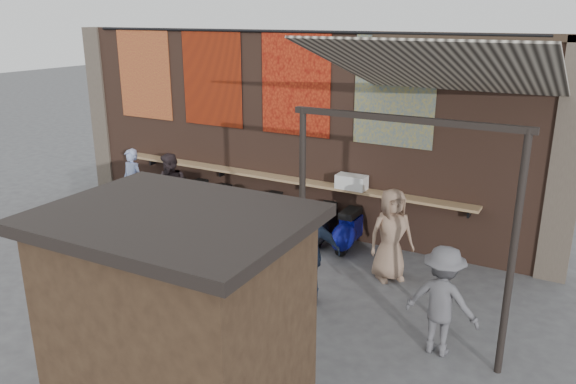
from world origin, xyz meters
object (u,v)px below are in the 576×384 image
object	(u,v)px
scooter_stool_0	(172,196)
scooter_stool_5	(293,221)
diner_right	(172,190)
scooter_stool_4	(269,214)
shopper_grey	(442,301)
shelf_box	(352,182)
diner_left	(133,183)
scooter_stool_7	(348,231)
scooter_stool_3	(241,210)
shopper_navy	(308,254)
scooter_stool_6	(323,225)
scooter_stool_2	(219,205)
scooter_stool_1	(194,200)
market_stall	(180,337)
shopper_tan	(391,235)

from	to	relation	value
scooter_stool_0	scooter_stool_5	world-z (taller)	scooter_stool_0
diner_right	scooter_stool_4	bearing A→B (deg)	21.45
scooter_stool_5	shopper_grey	xyz separation A→B (m)	(3.62, -2.57, 0.41)
shelf_box	diner_left	world-z (taller)	diner_left
scooter_stool_4	scooter_stool_7	bearing A→B (deg)	-2.38
scooter_stool_3	scooter_stool_7	size ratio (longest dim) A/B	0.92
shopper_navy	scooter_stool_6	bearing A→B (deg)	-104.90
scooter_stool_2	diner_right	size ratio (longest dim) A/B	0.52
scooter_stool_1	scooter_stool_2	distance (m)	0.63
scooter_stool_5	scooter_stool_7	size ratio (longest dim) A/B	0.87
diner_right	market_stall	xyz separation A→B (m)	(4.27, -4.81, 0.43)
scooter_stool_6	diner_left	bearing A→B (deg)	-172.51
scooter_stool_5	shelf_box	bearing A→B (deg)	12.90
scooter_stool_3	scooter_stool_6	bearing A→B (deg)	-0.86
scooter_stool_2	shopper_tan	size ratio (longest dim) A/B	0.51
scooter_stool_1	scooter_stool_6	xyz separation A→B (m)	(3.12, 0.02, -0.01)
shelf_box	diner_right	bearing A→B (deg)	-166.24
scooter_stool_5	scooter_stool_6	distance (m)	0.68
scooter_stool_2	scooter_stool_7	size ratio (longest dim) A/B	0.98
scooter_stool_2	diner_left	xyz separation A→B (m)	(-1.88, -0.60, 0.37)
scooter_stool_2	shopper_navy	bearing A→B (deg)	-34.43
market_stall	scooter_stool_2	bearing A→B (deg)	121.80
scooter_stool_2	scooter_stool_4	xyz separation A→B (m)	(1.24, 0.01, 0.01)
scooter_stool_2	scooter_stool_4	world-z (taller)	scooter_stool_4
shelf_box	scooter_stool_7	world-z (taller)	shelf_box
scooter_stool_2	shopper_tan	bearing A→B (deg)	-10.90
shelf_box	scooter_stool_2	bearing A→B (deg)	-174.83
scooter_stool_6	market_stall	xyz separation A→B (m)	(1.04, -5.42, 0.81)
shopper_navy	scooter_stool_1	bearing A→B (deg)	-64.94
scooter_stool_4	diner_left	xyz separation A→B (m)	(-3.12, -0.61, 0.36)
shopper_tan	market_stall	world-z (taller)	market_stall
scooter_stool_0	scooter_stool_6	distance (m)	3.75
scooter_stool_1	scooter_stool_0	bearing A→B (deg)	-179.30
market_stall	diner_right	bearing A→B (deg)	130.43
diner_left	market_stall	xyz separation A→B (m)	(5.41, -4.85, 0.45)
scooter_stool_4	market_stall	bearing A→B (deg)	-67.23
scooter_stool_6	shelf_box	bearing A→B (deg)	32.62
scooter_stool_3	diner_left	xyz separation A→B (m)	(-2.44, -0.60, 0.40)
scooter_stool_5	scooter_stool_0	bearing A→B (deg)	-178.97
scooter_stool_1	shopper_tan	distance (m)	4.83
scooter_stool_6	scooter_stool_7	xyz separation A→B (m)	(0.55, -0.04, 0.00)
shelf_box	shopper_grey	bearing A→B (deg)	-48.50
shelf_box	shopper_navy	distance (m)	2.62
diner_left	shopper_tan	distance (m)	6.01
scooter_stool_0	shopper_tan	distance (m)	5.45
scooter_stool_5	scooter_stool_6	size ratio (longest dim) A/B	0.87
scooter_stool_3	shopper_tan	bearing A→B (deg)	-12.69
diner_left	shopper_tan	xyz separation A→B (m)	(6.00, -0.20, 0.04)
scooter_stool_3	scooter_stool_5	xyz separation A→B (m)	(1.25, 0.00, -0.02)
scooter_stool_1	shelf_box	bearing A→B (deg)	4.88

